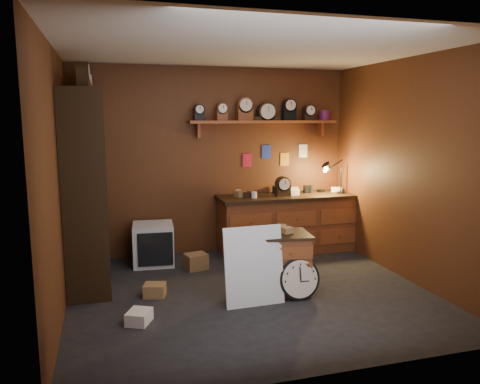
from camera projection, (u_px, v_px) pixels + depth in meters
name	position (u px, v px, depth m)	size (l,w,h in m)	color
floor	(251.00, 293.00, 5.35)	(4.00, 4.00, 0.00)	black
room_shell	(252.00, 142.00, 5.19)	(4.02, 3.62, 2.71)	#572D14
shelving_unit	(84.00, 179.00, 5.59)	(0.47, 1.60, 2.58)	black
workbench	(289.00, 220.00, 6.96)	(2.11, 0.66, 1.36)	brown
low_cabinet	(283.00, 260.00, 5.35)	(0.67, 0.59, 0.78)	brown
big_round_clock	(299.00, 279.00, 5.15)	(0.47, 0.16, 0.47)	black
white_panel	(254.00, 303.00, 5.05)	(0.65, 0.03, 0.87)	silver
mini_fridge	(153.00, 244.00, 6.37)	(0.58, 0.60, 0.56)	silver
floor_box_a	(155.00, 290.00, 5.24)	(0.23, 0.20, 0.14)	olive
floor_box_b	(139.00, 317.00, 4.57)	(0.21, 0.25, 0.12)	white
floor_box_c	(196.00, 261.00, 6.17)	(0.28, 0.23, 0.21)	olive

